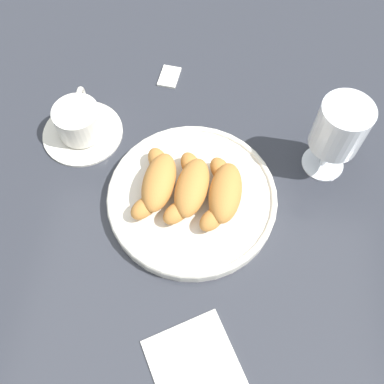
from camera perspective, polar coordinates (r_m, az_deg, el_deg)
ground_plane at (r=0.67m, az=0.37°, el=-2.13°), size 2.20×2.20×0.00m
pastry_plate at (r=0.66m, az=0.00°, el=-0.71°), size 0.26×0.26×0.02m
croissant_large at (r=0.63m, az=4.18°, el=-0.10°), size 0.14×0.07×0.04m
croissant_small at (r=0.64m, az=-0.28°, el=0.62°), size 0.14×0.07×0.04m
croissant_extra at (r=0.64m, az=-4.68°, el=1.30°), size 0.14×0.07×0.04m
coffee_cup_near at (r=0.74m, az=-14.71°, el=8.79°), size 0.14×0.14×0.06m
juice_glass_left at (r=0.66m, az=19.04°, el=7.90°), size 0.08×0.08×0.14m
sugar_packet at (r=0.82m, az=-3.04°, el=15.19°), size 0.05×0.04×0.01m
folded_napkin at (r=0.60m, az=0.31°, el=-22.00°), size 0.15×0.15×0.01m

